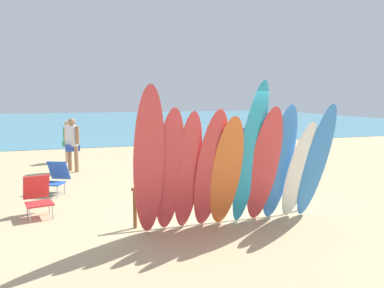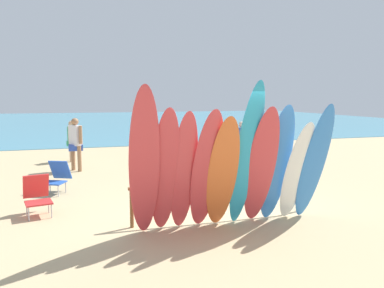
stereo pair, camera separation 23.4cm
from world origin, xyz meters
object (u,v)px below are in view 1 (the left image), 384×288
Objects in this scene: beachgoer_midbeach at (239,141)px; beach_chair_blue at (56,177)px; surfboard_red_2 at (188,172)px; beach_chair_red at (38,195)px; surfboard_red_1 at (169,172)px; surfboard_orange_4 at (226,173)px; beachgoer_by_water at (217,142)px; surfboard_teal_5 at (250,156)px; surfboard_rack at (224,188)px; surfboard_blue_9 at (316,163)px; beachgoer_near_rack at (72,141)px; surfboard_red_0 at (149,164)px; surfboard_white_8 at (299,171)px; surfboard_red_3 at (210,171)px; surfboard_red_6 at (264,167)px; beachgoer_photographing at (68,138)px; surfboard_blue_7 at (279,164)px.

beachgoer_midbeach reaches higher than beach_chair_blue.
surfboard_red_2 is 3.27m from beach_chair_red.
surfboard_red_2 is at bearing 2.66° from surfboard_red_1.
surfboard_orange_4 reaches higher than beachgoer_by_water.
surfboard_teal_5 is 1.65× the size of beachgoer_by_water.
surfboard_teal_5 is at bearing -73.29° from surfboard_rack.
surfboard_rack is at bearing 155.20° from surfboard_blue_9.
beachgoer_by_water is 4.65m from beachgoer_near_rack.
beachgoer_midbeach is at bearing 42.77° from beachgoer_near_rack.
surfboard_red_0 is 6.00m from beachgoer_by_water.
beachgoer_by_water is at bearing 62.03° from surfboard_red_2.
surfboard_rack is at bearing 23.68° from surfboard_red_1.
surfboard_red_2 reaches higher than beachgoer_by_water.
surfboard_orange_4 is 1.53m from surfboard_white_8.
surfboard_blue_9 is 5.56m from beach_chair_red.
surfboard_red_1 reaches higher than surfboard_red_2.
surfboard_white_8 is (1.82, -0.00, -0.13)m from surfboard_red_3.
surfboard_white_8 is 0.86× the size of surfboard_blue_9.
surfboard_red_1 is 0.34m from surfboard_red_2.
surfboard_rack is 1.53× the size of surfboard_red_6.
surfboard_blue_9 reaches higher than beachgoer_near_rack.
surfboard_red_6 reaches higher than beach_chair_blue.
beachgoer_near_rack is 1.95m from beachgoer_photographing.
surfboard_red_1 is at bearing 57.43° from beachgoer_midbeach.
surfboard_blue_7 is (2.15, 0.01, 0.01)m from surfboard_red_1.
beachgoer_by_water reaches higher than beachgoer_midbeach.
surfboard_red_3 reaches higher than beachgoer_near_rack.
surfboard_blue_9 is at bearing 1.45° from surfboard_orange_4.
beach_chair_blue is at bearing 139.96° from surfboard_blue_9.
surfboard_blue_9 is (2.13, -0.08, 0.04)m from surfboard_red_3.
beachgoer_by_water is (0.31, 4.97, -0.00)m from surfboard_white_8.
surfboard_red_2 is 8.65m from beachgoer_photographing.
surfboard_red_0 reaches higher than beachgoer_photographing.
surfboard_red_1 is 2.74× the size of beach_chair_blue.
surfboard_red_1 is at bearing 175.79° from surfboard_blue_9.
surfboard_teal_5 is 7.25m from beachgoer_near_rack.
beachgoer_by_water reaches higher than beachgoer_photographing.
beachgoer_by_water is 1.98× the size of beach_chair_blue.
surfboard_teal_5 reaches higher than surfboard_white_8.
beachgoer_photographing is at bearing 100.67° from surfboard_red_1.
surfboard_rack is 1.56× the size of surfboard_red_3.
beachgoer_by_water is 0.99× the size of beachgoer_near_rack.
surfboard_red_6 is (0.75, -0.00, 0.08)m from surfboard_orange_4.
surfboard_red_3 is 2.14m from surfboard_blue_9.
surfboard_teal_5 reaches higher than surfboard_rack.
beachgoer_near_rack is 2.90m from beach_chair_blue.
surfboard_red_2 is 0.41m from surfboard_red_3.
surfboard_blue_9 is 1.41× the size of beachgoer_near_rack.
surfboard_red_2 is at bearing 175.30° from surfboard_white_8.
surfboard_teal_5 reaches higher than beachgoer_midbeach.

